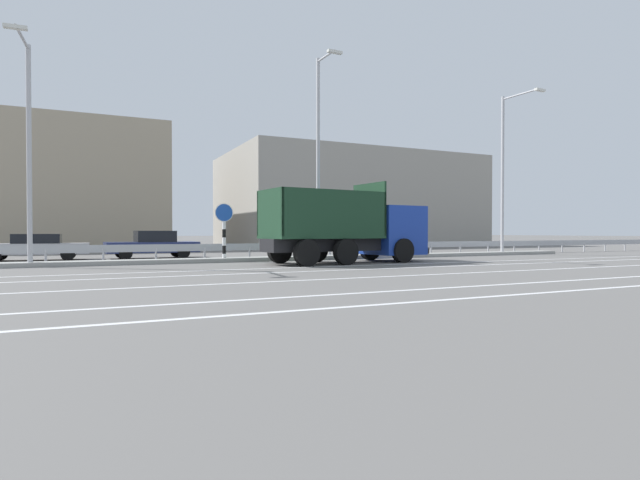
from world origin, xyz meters
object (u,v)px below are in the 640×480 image
(median_road_sign, at_px, (224,230))
(parked_car_2, at_px, (35,247))
(dump_truck, at_px, (363,233))
(parked_car_3, at_px, (153,244))
(street_lamp_1, at_px, (28,142))
(street_lamp_3, at_px, (506,166))
(street_lamp_2, at_px, (319,149))

(median_road_sign, relative_size, parked_car_2, 0.55)
(dump_truck, distance_m, parked_car_3, 10.77)
(median_road_sign, bearing_deg, parked_car_3, 118.37)
(dump_truck, xyz_separation_m, street_lamp_1, (-12.89, 2.33, 3.38))
(street_lamp_3, distance_m, parked_car_2, 25.06)
(dump_truck, xyz_separation_m, street_lamp_2, (-0.92, 2.56, 3.96))
(parked_car_3, bearing_deg, parked_car_2, 84.04)
(median_road_sign, bearing_deg, parked_car_2, 148.16)
(dump_truck, height_order, parked_car_2, dump_truck)
(street_lamp_1, relative_size, street_lamp_3, 0.90)
(street_lamp_1, bearing_deg, parked_car_3, 44.83)
(dump_truck, relative_size, median_road_sign, 2.93)
(median_road_sign, distance_m, parked_car_2, 9.04)
(median_road_sign, xyz_separation_m, street_lamp_1, (-7.42, -0.37, 3.27))
(street_lamp_1, height_order, parked_car_2, street_lamp_1)
(street_lamp_2, bearing_deg, street_lamp_1, -178.92)
(dump_truck, height_order, street_lamp_2, street_lamp_2)
(parked_car_2, distance_m, parked_car_3, 5.20)
(median_road_sign, relative_size, parked_car_3, 0.57)
(parked_car_2, height_order, parked_car_3, parked_car_3)
(dump_truck, distance_m, street_lamp_3, 12.00)
(street_lamp_3, bearing_deg, parked_car_3, 166.41)
(dump_truck, relative_size, parked_car_2, 1.61)
(street_lamp_3, bearing_deg, parked_car_2, 168.80)
(dump_truck, distance_m, median_road_sign, 6.10)
(median_road_sign, relative_size, street_lamp_1, 0.31)
(dump_truck, xyz_separation_m, parked_car_2, (-13.13, 7.45, -0.64))
(street_lamp_3, bearing_deg, street_lamp_1, -179.19)
(street_lamp_2, distance_m, parked_car_2, 13.94)
(median_road_sign, height_order, street_lamp_3, street_lamp_3)
(dump_truck, relative_size, street_lamp_2, 0.79)
(street_lamp_1, height_order, street_lamp_2, street_lamp_2)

